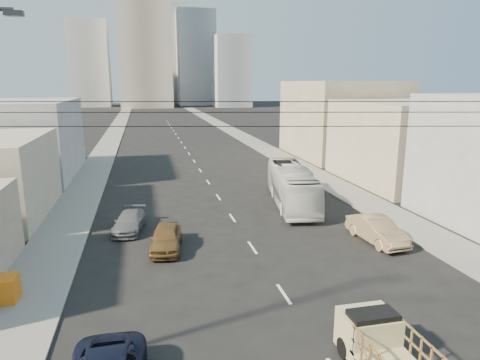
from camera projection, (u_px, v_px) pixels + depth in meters
name	position (u px, v px, depth m)	size (l,w,h in m)	color
sidewalk_left	(112.00, 138.00, 76.72)	(3.50, 180.00, 0.12)	gray
sidewalk_right	(239.00, 135.00, 81.79)	(3.50, 180.00, 0.12)	gray
lane_dashes	(187.00, 150.00, 63.11)	(0.15, 104.00, 0.01)	silver
flatbed_pickup	(385.00, 347.00, 14.45)	(1.95, 4.41, 1.90)	tan
city_bus	(292.00, 186.00, 34.86)	(2.66, 11.39, 3.17)	silver
sedan_brown	(166.00, 238.00, 25.57)	(1.75, 4.36, 1.49)	brown
sedan_tan	(377.00, 230.00, 26.79)	(1.67, 4.79, 1.58)	#927B55
sedan_grey	(129.00, 222.00, 28.88)	(1.78, 4.37, 1.27)	slate
overhead_wires	(364.00, 113.00, 12.15)	(23.01, 5.02, 0.72)	black
bldg_right_mid	(407.00, 142.00, 42.65)	(11.00, 14.00, 8.00)	#A69C85
bldg_right_far	(341.00, 119.00, 57.75)	(12.00, 16.00, 10.00)	gray
bldg_left_far	(13.00, 139.00, 44.70)	(12.00, 16.00, 8.00)	gray
high_rise_tower	(144.00, 29.00, 166.78)	(20.00, 20.00, 60.00)	gray
midrise_ne	(196.00, 59.00, 188.01)	(16.00, 16.00, 40.00)	#989AA0
midrise_nw	(90.00, 64.00, 174.45)	(15.00, 15.00, 34.00)	#989AA0
midrise_back	(166.00, 56.00, 199.24)	(18.00, 18.00, 44.00)	gray
midrise_east	(232.00, 72.00, 172.93)	(14.00, 14.00, 28.00)	#989AA0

